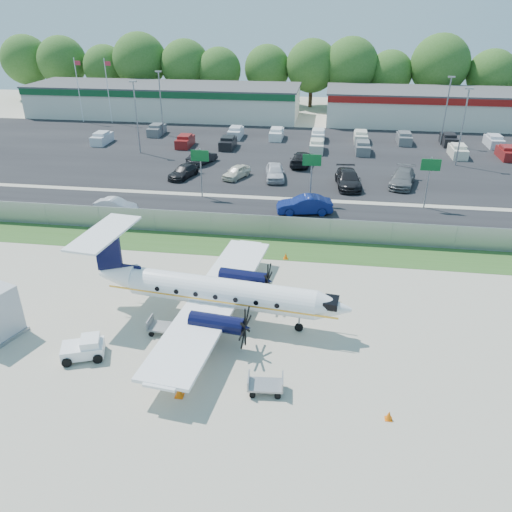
# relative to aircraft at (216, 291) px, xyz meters

# --- Properties ---
(ground) EXTENTS (170.00, 170.00, 0.00)m
(ground) POSITION_rel_aircraft_xyz_m (1.81, -1.53, -1.99)
(ground) COLOR #B9B19C
(ground) RESTS_ON ground
(grass_verge) EXTENTS (170.00, 4.00, 0.02)m
(grass_verge) POSITION_rel_aircraft_xyz_m (1.81, 10.47, -1.98)
(grass_verge) COLOR #2D561E
(grass_verge) RESTS_ON ground
(access_road) EXTENTS (170.00, 8.00, 0.02)m
(access_road) POSITION_rel_aircraft_xyz_m (1.81, 17.47, -1.98)
(access_road) COLOR black
(access_road) RESTS_ON ground
(parking_lot) EXTENTS (170.00, 32.00, 0.02)m
(parking_lot) POSITION_rel_aircraft_xyz_m (1.81, 38.47, -1.98)
(parking_lot) COLOR black
(parking_lot) RESTS_ON ground
(perimeter_fence) EXTENTS (120.00, 0.06, 1.99)m
(perimeter_fence) POSITION_rel_aircraft_xyz_m (1.81, 12.47, -0.99)
(perimeter_fence) COLOR gray
(perimeter_fence) RESTS_ON ground
(building_west) EXTENTS (46.40, 12.40, 5.24)m
(building_west) POSITION_rel_aircraft_xyz_m (-22.19, 60.45, 0.64)
(building_west) COLOR silver
(building_west) RESTS_ON ground
(building_east) EXTENTS (44.40, 12.40, 5.24)m
(building_east) POSITION_rel_aircraft_xyz_m (27.81, 60.45, 0.64)
(building_east) COLOR silver
(building_east) RESTS_ON ground
(sign_left) EXTENTS (1.80, 0.26, 5.00)m
(sign_left) POSITION_rel_aircraft_xyz_m (-6.19, 21.37, 1.62)
(sign_left) COLOR gray
(sign_left) RESTS_ON ground
(sign_mid) EXTENTS (1.80, 0.26, 5.00)m
(sign_mid) POSITION_rel_aircraft_xyz_m (4.81, 21.37, 1.62)
(sign_mid) COLOR gray
(sign_mid) RESTS_ON ground
(sign_right) EXTENTS (1.80, 0.26, 5.00)m
(sign_right) POSITION_rel_aircraft_xyz_m (15.81, 21.37, 1.62)
(sign_right) COLOR gray
(sign_right) RESTS_ON ground
(flagpole_west) EXTENTS (1.06, 0.12, 10.00)m
(flagpole_west) POSITION_rel_aircraft_xyz_m (-34.11, 53.47, 3.65)
(flagpole_west) COLOR white
(flagpole_west) RESTS_ON ground
(flagpole_east) EXTENTS (1.06, 0.12, 10.00)m
(flagpole_east) POSITION_rel_aircraft_xyz_m (-29.11, 53.47, 3.65)
(flagpole_east) COLOR white
(flagpole_east) RESTS_ON ground
(light_pole_nw) EXTENTS (0.90, 0.35, 9.09)m
(light_pole_nw) POSITION_rel_aircraft_xyz_m (-18.19, 36.47, 3.24)
(light_pole_nw) COLOR gray
(light_pole_nw) RESTS_ON ground
(light_pole_ne) EXTENTS (0.90, 0.35, 9.09)m
(light_pole_ne) POSITION_rel_aircraft_xyz_m (21.81, 36.47, 3.24)
(light_pole_ne) COLOR gray
(light_pole_ne) RESTS_ON ground
(light_pole_sw) EXTENTS (0.90, 0.35, 9.09)m
(light_pole_sw) POSITION_rel_aircraft_xyz_m (-18.19, 46.47, 3.24)
(light_pole_sw) COLOR gray
(light_pole_sw) RESTS_ON ground
(light_pole_se) EXTENTS (0.90, 0.35, 9.09)m
(light_pole_se) POSITION_rel_aircraft_xyz_m (21.81, 46.47, 3.24)
(light_pole_se) COLOR gray
(light_pole_se) RESTS_ON ground
(tree_line) EXTENTS (112.00, 6.00, 14.00)m
(tree_line) POSITION_rel_aircraft_xyz_m (1.81, 72.47, -1.99)
(tree_line) COLOR #2C591A
(tree_line) RESTS_ON ground
(aircraft) EXTENTS (16.81, 16.54, 5.16)m
(aircraft) POSITION_rel_aircraft_xyz_m (0.00, 0.00, 0.00)
(aircraft) COLOR white
(aircraft) RESTS_ON ground
(pushback_tug) EXTENTS (2.59, 2.25, 1.22)m
(pushback_tug) POSITION_rel_aircraft_xyz_m (-6.52, -4.73, -1.41)
(pushback_tug) COLOR white
(pushback_tug) RESTS_ON ground
(baggage_cart_near) EXTENTS (1.88, 1.18, 0.96)m
(baggage_cart_near) POSITION_rel_aircraft_xyz_m (-2.84, -1.93, -1.54)
(baggage_cart_near) COLOR gray
(baggage_cart_near) RESTS_ON ground
(baggage_cart_far) EXTENTS (1.89, 1.23, 0.95)m
(baggage_cart_far) POSITION_rel_aircraft_xyz_m (3.81, -6.11, -1.55)
(baggage_cart_far) COLOR gray
(baggage_cart_far) RESTS_ON ground
(cone_nose) EXTENTS (0.35, 0.35, 0.50)m
(cone_nose) POSITION_rel_aircraft_xyz_m (9.87, -7.18, -1.76)
(cone_nose) COLOR #ED6107
(cone_nose) RESTS_ON ground
(cone_port_wing) EXTENTS (0.43, 0.43, 0.62)m
(cone_port_wing) POSITION_rel_aircraft_xyz_m (-0.45, -7.07, -1.70)
(cone_port_wing) COLOR #ED6107
(cone_port_wing) RESTS_ON ground
(cone_starboard_wing) EXTENTS (0.35, 0.35, 0.49)m
(cone_starboard_wing) POSITION_rel_aircraft_xyz_m (3.52, 8.80, -1.76)
(cone_starboard_wing) COLOR #ED6107
(cone_starboard_wing) RESTS_ON ground
(road_car_west) EXTENTS (4.16, 1.87, 1.32)m
(road_car_west) POSITION_rel_aircraft_xyz_m (-13.25, 16.17, -1.99)
(road_car_west) COLOR silver
(road_car_west) RESTS_ON ground
(road_car_mid) EXTENTS (5.40, 2.70, 1.70)m
(road_car_mid) POSITION_rel_aircraft_xyz_m (4.41, 18.36, -1.99)
(road_car_mid) COLOR navy
(road_car_mid) RESTS_ON ground
(parked_car_a) EXTENTS (3.13, 5.03, 1.36)m
(parked_car_a) POSITION_rel_aircraft_xyz_m (-9.73, 27.25, -1.99)
(parked_car_a) COLOR black
(parked_car_a) RESTS_ON ground
(parked_car_b) EXTENTS (3.14, 4.43, 1.40)m
(parked_car_b) POSITION_rel_aircraft_xyz_m (-3.77, 27.91, -1.99)
(parked_car_b) COLOR beige
(parked_car_b) RESTS_ON ground
(parked_car_c) EXTENTS (2.69, 5.21, 1.70)m
(parked_car_c) POSITION_rel_aircraft_xyz_m (0.57, 28.10, -1.99)
(parked_car_c) COLOR silver
(parked_car_c) RESTS_ON ground
(parked_car_d) EXTENTS (2.97, 6.12, 1.72)m
(parked_car_d) POSITION_rel_aircraft_xyz_m (8.62, 26.67, -1.99)
(parked_car_d) COLOR black
(parked_car_d) RESTS_ON ground
(parked_car_e) EXTENTS (3.62, 6.14, 1.67)m
(parked_car_e) POSITION_rel_aircraft_xyz_m (14.46, 27.89, -1.99)
(parked_car_e) COLOR #595B5E
(parked_car_e) RESTS_ON ground
(parked_car_f) EXTENTS (3.24, 4.81, 1.50)m
(parked_car_f) POSITION_rel_aircraft_xyz_m (-8.96, 32.89, -1.99)
(parked_car_f) COLOR black
(parked_car_f) RESTS_ON ground
(parked_car_g) EXTENTS (2.89, 5.78, 1.61)m
(parked_car_g) POSITION_rel_aircraft_xyz_m (3.23, 34.00, -1.99)
(parked_car_g) COLOR black
(parked_car_g) RESTS_ON ground
(far_parking_rows) EXTENTS (56.00, 10.00, 1.60)m
(far_parking_rows) POSITION_rel_aircraft_xyz_m (1.81, 43.47, -1.99)
(far_parking_rows) COLOR gray
(far_parking_rows) RESTS_ON ground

